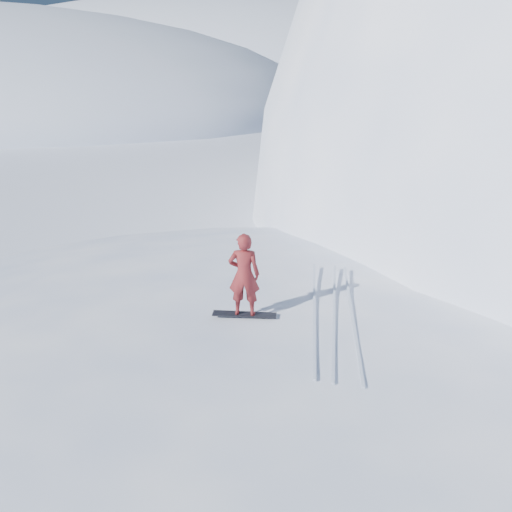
{
  "coord_description": "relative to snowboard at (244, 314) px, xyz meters",
  "views": [
    {
      "loc": [
        0.66,
        -7.72,
        8.32
      ],
      "look_at": [
        -2.84,
        4.7,
        3.5
      ],
      "focal_mm": 40.0,
      "sensor_mm": 36.0,
      "label": 1
    }
  ],
  "objects": [
    {
      "name": "wind_bumps",
      "position": [
        2.28,
        -1.58,
        -2.41
      ],
      "size": [
        16.0,
        14.4,
        1.0
      ],
      "color": "white",
      "rests_on": "ground"
    },
    {
      "name": "snowboarder",
      "position": [
        0.0,
        0.0,
        1.0
      ],
      "size": [
        0.79,
        0.59,
        1.97
      ],
      "primitive_type": "imported",
      "rotation": [
        0.0,
        0.0,
        3.32
      ],
      "color": "maroon",
      "rests_on": "snowboard"
    },
    {
      "name": "board_tracks",
      "position": [
        1.98,
        0.67,
        0.01
      ],
      "size": [
        2.04,
        5.95,
        0.04
      ],
      "color": "silver",
      "rests_on": "ground"
    },
    {
      "name": "near_ridge",
      "position": [
        3.84,
        -0.7,
        -2.41
      ],
      "size": [
        36.0,
        28.0,
        4.8
      ],
      "primitive_type": "ellipsoid",
      "color": "white",
      "rests_on": "ground"
    },
    {
      "name": "snowboard",
      "position": [
        0.0,
        0.0,
        0.0
      ],
      "size": [
        1.51,
        0.54,
        0.02
      ],
      "primitive_type": "cube",
      "rotation": [
        0.0,
        0.0,
        0.18
      ],
      "color": "black",
      "rests_on": "near_ridge"
    },
    {
      "name": "far_ridge_c",
      "position": [
        -37.16,
        106.3,
        -2.41
      ],
      "size": [
        140.0,
        90.0,
        36.0
      ],
      "primitive_type": "ellipsoid",
      "color": "white",
      "rests_on": "ground"
    }
  ]
}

